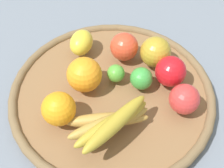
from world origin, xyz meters
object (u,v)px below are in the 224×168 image
Objects in this scene: apple_1 at (184,99)px; lime_0 at (141,78)px; lemon_0 at (81,43)px; apple_3 at (126,47)px; orange_0 at (84,75)px; orange_1 at (59,109)px; apple_0 at (171,71)px; banana_bunch at (110,122)px; apple_2 at (156,52)px; lime_1 at (115,73)px.

lime_0 is at bearing 69.33° from apple_1.
lemon_0 is (0.07, 0.16, 0.00)m from lime_0.
apple_3 reaches higher than apple_1.
lime_0 is at bearing -113.64° from lemon_0.
lemon_0 is at bearing 22.65° from orange_0.
orange_0 is 1.10× the size of orange_1.
apple_3 is 0.97× the size of apple_0.
apple_1 is at bearing -53.35° from banana_bunch.
apple_2 is 1.13× the size of apple_1.
apple_1 is at bearing -144.61° from apple_2.
lemon_0 is at bearing 93.61° from apple_3.
lime_0 is 0.72× the size of orange_1.
apple_2 is 1.03× the size of orange_1.
apple_1 is (-0.04, -0.10, 0.01)m from lime_0.
orange_1 is at bearing 111.48° from apple_1.
lime_1 is at bearing 11.72° from banana_bunch.
apple_3 is (0.08, 0.05, 0.01)m from lime_0.
orange_0 is 1.06× the size of lemon_0.
banana_bunch is 2.46× the size of apple_0.
banana_bunch is 2.42× the size of orange_1.
orange_0 is at bearing -12.55° from orange_1.
banana_bunch is at bearing 150.73° from apple_0.
banana_bunch reaches higher than apple_3.
apple_2 is 0.07m from apple_3.
apple_1 is at bearing -112.55° from lemon_0.
apple_0 reaches higher than apple_3.
lemon_0 is 1.13× the size of apple_1.
lime_1 is at bearing 86.42° from lime_0.
orange_0 is 1.07× the size of apple_2.
lime_1 is at bearing -123.52° from lemon_0.
lime_1 is (-0.07, -0.10, -0.01)m from lemon_0.
lime_0 is at bearing -13.73° from banana_bunch.
apple_0 is at bearing -139.02° from apple_2.
apple_1 is 0.96× the size of apple_3.
orange_0 reaches higher than lemon_0.
lime_1 is (0.14, 0.03, -0.01)m from banana_bunch.
apple_3 is at bearing 89.83° from apple_2.
lime_1 is at bearing 174.61° from apple_3.
orange_1 is (-0.13, 0.14, 0.01)m from lime_0.
lime_0 is at bearing 168.57° from apple_2.
apple_2 is 1.79× the size of lime_1.
apple_1 is (-0.11, -0.26, 0.01)m from lemon_0.
orange_1 is 0.23m from apple_3.
banana_bunch is 2.34× the size of apple_2.
banana_bunch is 2.33× the size of lemon_0.
orange_0 is 0.10m from orange_1.
apple_3 is (0.01, -0.11, 0.01)m from lemon_0.
banana_bunch is 0.14m from lime_1.
apple_3 reaches higher than lemon_0.
apple_0 is at bearing -78.10° from lime_1.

